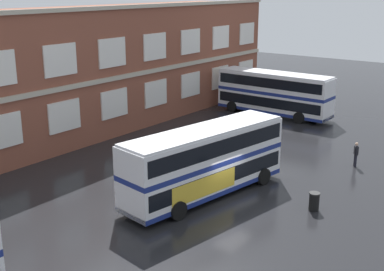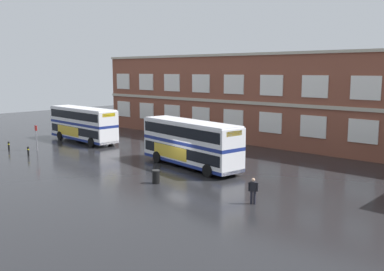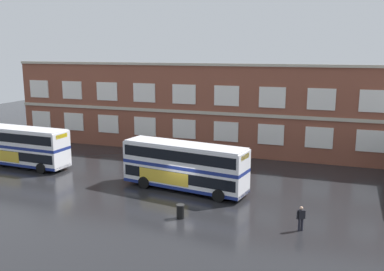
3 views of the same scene
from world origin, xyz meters
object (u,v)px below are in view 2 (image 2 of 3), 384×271
double_decker_near (83,124)px  safety_bollard_east (9,146)px  double_decker_middle (190,143)px  station_litter_bin (156,177)px  waiting_passenger (253,190)px  safety_bollard_west (28,151)px  bus_stand_flag (36,135)px

double_decker_near → safety_bollard_east: double_decker_near is taller
double_decker_middle → station_litter_bin: double_decker_middle is taller
waiting_passenger → safety_bollard_west: 25.46m
double_decker_near → waiting_passenger: 29.68m
double_decker_middle → safety_bollard_west: (-15.14, -7.33, -1.66)m
bus_stand_flag → station_litter_bin: bearing=-2.1°
double_decker_middle → safety_bollard_east: 20.94m
double_decker_middle → station_litter_bin: (1.93, -5.95, -1.63)m
double_decker_middle → bus_stand_flag: double_decker_middle is taller
double_decker_near → safety_bollard_east: 8.87m
waiting_passenger → bus_stand_flag: bus_stand_flag is taller
double_decker_near → station_litter_bin: size_ratio=10.79×
waiting_passenger → safety_bollard_west: size_ratio=1.79×
waiting_passenger → safety_bollard_west: (-25.37, -2.07, -0.44)m
bus_stand_flag → safety_bollard_east: (-2.29, -1.98, -1.14)m
waiting_passenger → safety_bollard_east: waiting_passenger is taller
double_decker_near → station_litter_bin: 21.93m
waiting_passenger → bus_stand_flag: size_ratio=0.63×
bus_stand_flag → station_litter_bin: bus_stand_flag is taller
bus_stand_flag → station_litter_bin: 19.27m
station_litter_bin → safety_bollard_east: station_litter_bin is taller
double_decker_middle → safety_bollard_east: bearing=-159.8°
double_decker_near → safety_bollard_west: double_decker_near is taller
safety_bollard_east → double_decker_near: bearing=83.9°
bus_stand_flag → double_decker_near: bearing=101.5°
double_decker_middle → waiting_passenger: size_ratio=6.63×
double_decker_middle → safety_bollard_west: 16.91m
safety_bollard_west → double_decker_near: bearing=111.8°
double_decker_middle → safety_bollard_west: bearing=-154.2°
station_litter_bin → safety_bollard_east: 21.56m
station_litter_bin → bus_stand_flag: bearing=177.9°
double_decker_middle → waiting_passenger: (10.23, -5.26, -1.22)m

